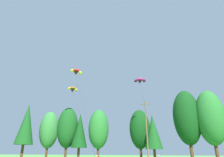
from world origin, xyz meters
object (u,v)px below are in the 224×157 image
Objects in this scene: parafoil_kite_high_red_yellow at (76,72)px; parafoil_kite_mid_magenta at (140,81)px; utility_pole at (147,129)px; parafoil_kite_far_orange at (73,89)px.

parafoil_kite_mid_magenta is at bearing -4.07° from parafoil_kite_high_red_yellow.
parafoil_kite_high_red_yellow is 17.62m from parafoil_kite_mid_magenta.
parafoil_kite_high_red_yellow is (-18.01, 3.13, 15.66)m from utility_pole.
parafoil_kite_mid_magenta is at bearing 119.05° from utility_pole.
utility_pole is 0.73× the size of parafoil_kite_mid_magenta.
utility_pole is at bearing -10.30° from parafoil_kite_far_orange.
parafoil_kite_far_orange is at bearing 169.70° from utility_pole.
parafoil_kite_far_orange is (-18.80, 3.42, 10.96)m from utility_pole.
parafoil_kite_high_red_yellow is at bearing 175.93° from parafoil_kite_mid_magenta.
parafoil_kite_far_orange reaches higher than parafoil_kite_mid_magenta.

